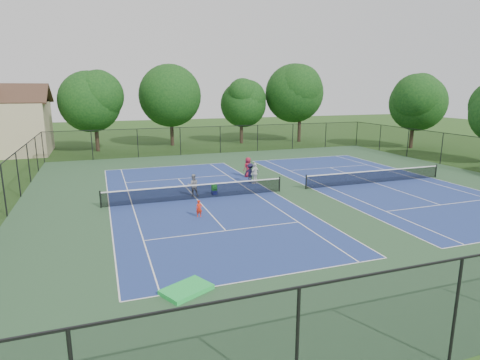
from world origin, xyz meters
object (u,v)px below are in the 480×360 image
object	(u,v)px
tree_back_a	(94,98)
tree_back_c	(241,101)
tree_back_d	(300,91)
instructor	(193,185)
tree_side_e	(415,100)
bystander_c	(248,167)
bystander_b	(250,173)
ball_crate	(214,192)
bystander_a	(255,173)
ball_hopper	(214,187)
tree_back_b	(170,93)
child_player	(199,209)

from	to	relation	value
tree_back_a	tree_back_c	xyz separation A→B (m)	(18.00, 1.00, -0.56)
tree_back_d	instructor	world-z (taller)	tree_back_d
tree_side_e	instructor	size ratio (longest dim) A/B	5.85
tree_back_c	bystander_c	world-z (taller)	tree_back_c
tree_back_d	bystander_b	bearing A→B (deg)	-125.92
ball_crate	bystander_b	bearing A→B (deg)	35.58
ball_crate	tree_back_d	bearing A→B (deg)	51.37
tree_side_e	bystander_a	distance (m)	27.66
instructor	bystander_c	size ratio (longest dim) A/B	0.93
ball_hopper	tree_back_b	bearing A→B (deg)	86.39
ball_hopper	tree_back_c	bearing A→B (deg)	66.41
bystander_a	bystander_b	size ratio (longest dim) A/B	1.07
tree_back_b	instructor	world-z (taller)	tree_back_b
instructor	ball_hopper	world-z (taller)	instructor
tree_side_e	ball_crate	size ratio (longest dim) A/B	25.03
tree_back_d	child_player	distance (m)	35.18
bystander_c	tree_back_c	bearing A→B (deg)	-126.15
tree_back_a	ball_crate	xyz separation A→B (m)	(7.40, -23.26, -5.89)
bystander_a	bystander_c	distance (m)	2.45
instructor	ball_crate	size ratio (longest dim) A/B	4.28
bystander_c	tree_side_e	bearing A→B (deg)	-178.34
tree_side_e	bystander_c	bearing A→B (deg)	-160.26
ball_hopper	bystander_a	bearing A→B (deg)	28.60
tree_back_d	bystander_c	world-z (taller)	tree_back_d
tree_back_d	bystander_b	world-z (taller)	tree_back_d
tree_back_c	bystander_b	world-z (taller)	tree_back_c
tree_back_b	tree_back_c	distance (m)	9.12
tree_back_d	tree_back_c	bearing A→B (deg)	172.87
child_player	ball_hopper	size ratio (longest dim) A/B	2.40
tree_back_b	ball_hopper	xyz separation A→B (m)	(-1.60, -25.26, -6.10)
tree_side_e	child_player	size ratio (longest dim) A/B	9.10
ball_crate	bystander_c	bearing A→B (deg)	47.28
bystander_b	bystander_c	size ratio (longest dim) A/B	0.92
child_player	ball_hopper	bearing A→B (deg)	67.60
tree_back_c	tree_back_d	world-z (taller)	tree_back_d
tree_side_e	instructor	bearing A→B (deg)	-156.28
tree_side_e	child_player	world-z (taller)	tree_side_e
bystander_a	ball_hopper	size ratio (longest dim) A/B	3.95
bystander_c	ball_crate	xyz separation A→B (m)	(-4.15, -4.49, -0.67)
tree_back_b	tree_back_d	distance (m)	17.12
tree_side_e	instructor	distance (m)	33.20
child_player	instructor	xyz separation A→B (m)	(0.70, 4.51, 0.27)
bystander_c	ball_crate	size ratio (longest dim) A/B	4.60
bystander_a	bystander_c	xyz separation A→B (m)	(0.35, 2.42, 0.01)
tree_back_b	tree_back_d	xyz separation A→B (m)	(17.00, -2.00, 0.23)
tree_back_c	bystander_a	xyz separation A→B (m)	(-6.80, -22.19, -4.68)
tree_back_d	tree_side_e	size ratio (longest dim) A/B	1.17
tree_back_b	tree_back_d	bearing A→B (deg)	-6.71
tree_side_e	bystander_a	xyz separation A→B (m)	(-24.80, -11.19, -5.01)
instructor	ball_crate	bearing A→B (deg)	-177.05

